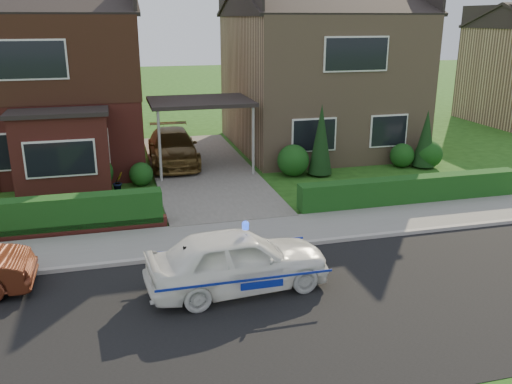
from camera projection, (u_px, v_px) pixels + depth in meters
name	position (u px, v px, depth m)	size (l,w,h in m)	color
ground	(290.00, 311.00, 11.04)	(120.00, 120.00, 0.00)	#1D4713
road	(290.00, 311.00, 11.04)	(60.00, 6.00, 0.02)	black
kerb	(253.00, 249.00, 13.82)	(60.00, 0.16, 0.12)	#9E9993
sidewalk	(243.00, 234.00, 14.79)	(60.00, 2.00, 0.10)	slate
driveway	(202.00, 169.00, 21.14)	(3.80, 12.00, 0.12)	#666059
house_left	(42.00, 68.00, 21.26)	(7.50, 9.53, 7.25)	maroon
house_right	(317.00, 65.00, 24.20)	(7.50, 8.06, 7.25)	#94755B
carport_link	(200.00, 103.00, 20.30)	(3.80, 3.00, 2.77)	black
dwarf_wall	(22.00, 234.00, 14.45)	(7.70, 0.25, 0.36)	maroon
hedge_left	(24.00, 239.00, 14.64)	(7.50, 0.55, 0.90)	#123611
hedge_right	(410.00, 204.00, 17.37)	(7.50, 0.55, 0.80)	#123611
shrub_left_mid	(93.00, 173.00, 18.42)	(1.32, 1.32, 1.32)	#123611
shrub_left_near	(141.00, 174.00, 19.16)	(0.84, 0.84, 0.84)	#123611
shrub_right_near	(293.00, 160.00, 20.28)	(1.20, 1.20, 1.20)	#123611
shrub_right_mid	(402.00, 155.00, 21.53)	(0.96, 0.96, 0.96)	#123611
shrub_right_far	(429.00, 154.00, 21.47)	(1.08, 1.08, 1.08)	#123611
conifer_a	(321.00, 142.00, 20.12)	(0.90, 0.90, 2.60)	black
conifer_b	(426.00, 141.00, 21.25)	(0.90, 0.90, 2.20)	black
police_car	(238.00, 260.00, 11.73)	(3.66, 4.10, 1.52)	white
driveway_car	(173.00, 147.00, 21.60)	(1.85, 4.55, 1.32)	brown
potted_plant_a	(72.00, 214.00, 15.37)	(0.39, 0.27, 0.75)	gray
potted_plant_b	(118.00, 183.00, 18.43)	(0.38, 0.31, 0.69)	gray
potted_plant_c	(69.00, 186.00, 18.04)	(0.39, 0.39, 0.70)	gray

